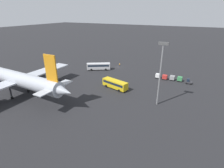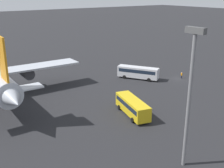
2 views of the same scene
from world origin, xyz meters
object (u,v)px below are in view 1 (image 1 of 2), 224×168
at_px(shuttle_bus_far, 115,84).
at_px(cargo_cart_red, 165,77).
at_px(shuttle_bus_near, 98,66).
at_px(worker_person, 120,65).
at_px(airplane, 14,78).
at_px(cargo_cart_white, 158,76).
at_px(baggage_tug, 189,82).
at_px(cargo_cart_green, 180,79).
at_px(cargo_cart_grey, 172,78).

relative_size(shuttle_bus_far, cargo_cart_red, 5.21).
bearing_deg(shuttle_bus_near, shuttle_bus_far, 105.25).
xyz_separation_m(shuttle_bus_far, worker_person, (10.70, -27.00, -1.06)).
relative_size(airplane, shuttle_bus_near, 4.59).
height_order(worker_person, cargo_cart_red, cargo_cart_red).
bearing_deg(worker_person, shuttle_bus_near, 56.48).
xyz_separation_m(shuttle_bus_near, shuttle_bus_far, (-17.55, 16.66, -0.09)).
bearing_deg(shuttle_bus_near, airplane, 42.65).
xyz_separation_m(cargo_cart_red, cargo_cart_white, (3.02, -0.35, 0.00)).
height_order(cargo_cart_red, cargo_cart_white, same).
relative_size(baggage_tug, cargo_cart_green, 1.16).
relative_size(worker_person, cargo_cart_grey, 0.83).
bearing_deg(cargo_cart_red, baggage_tug, 178.05).
relative_size(airplane, cargo_cart_green, 24.56).
relative_size(baggage_tug, worker_person, 1.40).
bearing_deg(shuttle_bus_far, cargo_cart_green, -123.59).
height_order(airplane, cargo_cart_white, airplane).
xyz_separation_m(cargo_cart_green, cargo_cart_red, (6.03, 0.71, 0.00)).
bearing_deg(airplane, shuttle_bus_far, -142.33).
height_order(worker_person, cargo_cart_white, cargo_cart_white).
bearing_deg(worker_person, shuttle_bus_far, 111.61).
height_order(cargo_cart_green, cargo_cart_white, same).
bearing_deg(cargo_cart_red, cargo_cart_grey, -169.29).
distance_m(shuttle_bus_near, baggage_tug, 42.06).
relative_size(airplane, cargo_cart_white, 24.56).
distance_m(shuttle_bus_far, cargo_cart_green, 28.14).
relative_size(shuttle_bus_far, cargo_cart_green, 5.21).
relative_size(shuttle_bus_near, cargo_cart_grey, 5.35).
distance_m(cargo_cart_grey, cargo_cart_white, 6.04).
relative_size(cargo_cart_red, cargo_cart_white, 1.00).
xyz_separation_m(shuttle_bus_far, cargo_cart_green, (-20.92, -18.81, -0.74)).
height_order(airplane, shuttle_bus_near, airplane).
distance_m(shuttle_bus_far, baggage_tug, 30.27).
height_order(airplane, worker_person, airplane).
bearing_deg(cargo_cart_white, baggage_tug, 176.94).
bearing_deg(shuttle_bus_far, cargo_cart_grey, -119.36).
relative_size(worker_person, cargo_cart_white, 0.83).
bearing_deg(cargo_cart_white, cargo_cart_grey, -177.90).
height_order(shuttle_bus_near, cargo_cart_green, shuttle_bus_near).
height_order(shuttle_bus_far, baggage_tug, shuttle_bus_far).
bearing_deg(baggage_tug, shuttle_bus_far, 34.73).
height_order(baggage_tug, cargo_cart_grey, baggage_tug).
bearing_deg(worker_person, cargo_cart_white, 159.23).
bearing_deg(cargo_cart_white, cargo_cart_green, -177.69).
bearing_deg(baggage_tug, cargo_cart_red, -3.18).
xyz_separation_m(airplane, cargo_cart_green, (-49.22, -39.38, -4.98)).
height_order(cargo_cart_green, cargo_cart_grey, same).
height_order(baggage_tug, cargo_cart_green, baggage_tug).
relative_size(baggage_tug, cargo_cart_white, 1.16).
relative_size(airplane, cargo_cart_grey, 24.56).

